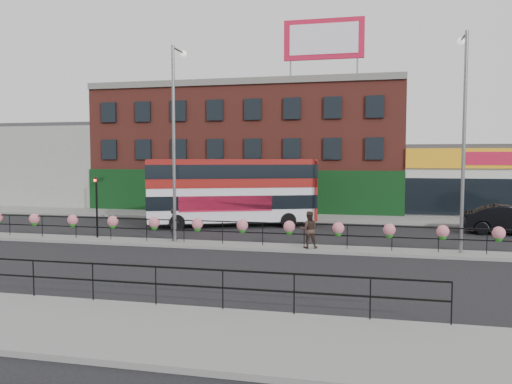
% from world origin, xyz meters
% --- Properties ---
extents(ground, '(120.00, 120.00, 0.00)m').
position_xyz_m(ground, '(0.00, 0.00, 0.00)').
color(ground, black).
rests_on(ground, ground).
extents(south_pavement, '(60.00, 4.00, 0.15)m').
position_xyz_m(south_pavement, '(0.00, -12.00, 0.07)').
color(south_pavement, gray).
rests_on(south_pavement, ground).
extents(north_pavement, '(60.00, 4.00, 0.15)m').
position_xyz_m(north_pavement, '(0.00, 12.00, 0.07)').
color(north_pavement, gray).
rests_on(north_pavement, ground).
extents(median, '(60.00, 1.60, 0.15)m').
position_xyz_m(median, '(0.00, 0.00, 0.07)').
color(median, gray).
rests_on(median, ground).
extents(yellow_line_inner, '(60.00, 0.10, 0.01)m').
position_xyz_m(yellow_line_inner, '(0.00, -9.70, 0.01)').
color(yellow_line_inner, gold).
rests_on(yellow_line_inner, ground).
extents(yellow_line_outer, '(60.00, 0.10, 0.01)m').
position_xyz_m(yellow_line_outer, '(0.00, -9.88, 0.01)').
color(yellow_line_outer, gold).
rests_on(yellow_line_outer, ground).
extents(brick_building, '(25.00, 12.21, 10.30)m').
position_xyz_m(brick_building, '(-4.00, 19.96, 5.13)').
color(brick_building, brown).
rests_on(brick_building, ground).
extents(supermarket, '(15.00, 12.25, 5.30)m').
position_xyz_m(supermarket, '(16.00, 19.90, 2.65)').
color(supermarket, silver).
rests_on(supermarket, ground).
extents(warehouse_west, '(15.50, 12.00, 7.30)m').
position_xyz_m(warehouse_west, '(-24.25, 20.00, 3.65)').
color(warehouse_west, '#969692').
rests_on(warehouse_west, ground).
extents(billboard, '(6.00, 0.29, 4.40)m').
position_xyz_m(billboard, '(2.50, 14.99, 13.18)').
color(billboard, red).
rests_on(billboard, brick_building).
extents(median_railing, '(30.04, 0.56, 1.23)m').
position_xyz_m(median_railing, '(-0.00, 0.00, 1.05)').
color(median_railing, black).
rests_on(median_railing, median).
extents(south_railing, '(20.04, 0.05, 1.12)m').
position_xyz_m(south_railing, '(-2.00, -10.10, 0.96)').
color(south_railing, black).
rests_on(south_railing, south_pavement).
extents(double_decker_bus, '(10.70, 6.05, 4.25)m').
position_xyz_m(double_decker_bus, '(-2.43, 7.05, 2.61)').
color(double_decker_bus, white).
rests_on(double_decker_bus, ground).
extents(car, '(2.92, 5.43, 1.66)m').
position_xyz_m(car, '(13.80, 7.32, 0.83)').
color(car, black).
rests_on(car, ground).
extents(pedestrian_a, '(0.73, 0.60, 1.62)m').
position_xyz_m(pedestrian_a, '(-3.69, 0.48, 0.96)').
color(pedestrian_a, black).
rests_on(pedestrian_a, median).
extents(pedestrian_b, '(1.07, 0.95, 1.73)m').
position_xyz_m(pedestrian_b, '(3.24, -0.24, 1.02)').
color(pedestrian_b, '#392921').
rests_on(pedestrian_b, median).
extents(lamp_column_west, '(0.35, 1.70, 9.71)m').
position_xyz_m(lamp_column_west, '(-3.49, 0.28, 5.91)').
color(lamp_column_west, slate).
rests_on(lamp_column_west, median).
extents(lamp_column_east, '(0.35, 1.70, 9.69)m').
position_xyz_m(lamp_column_east, '(9.95, 0.36, 5.90)').
color(lamp_column_east, slate).
rests_on(lamp_column_east, median).
extents(traffic_light_median, '(0.15, 0.28, 3.65)m').
position_xyz_m(traffic_light_median, '(-8.00, 0.39, 2.47)').
color(traffic_light_median, black).
rests_on(traffic_light_median, median).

